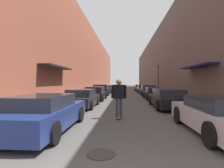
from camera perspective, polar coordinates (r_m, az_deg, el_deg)
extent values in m
plane|color=#4C4947|center=(29.26, 4.19, -2.71)|extent=(153.90, 153.90, 0.00)
cube|color=gray|center=(36.57, -3.50, -1.94)|extent=(1.80, 69.96, 0.12)
cube|color=gray|center=(36.58, 11.85, -1.95)|extent=(1.80, 69.96, 0.12)
cube|color=brown|center=(37.24, -7.97, 6.82)|extent=(4.00, 69.96, 11.44)
cube|color=black|center=(14.54, -17.54, 5.25)|extent=(1.00, 4.80, 0.12)
cube|color=#564C47|center=(37.25, 16.33, 6.66)|extent=(4.00, 69.96, 11.26)
cube|color=#141947|center=(14.57, 26.06, 5.20)|extent=(1.00, 4.80, 0.12)
cube|color=navy|center=(6.81, -21.10, -9.66)|extent=(1.91, 4.54, 0.67)
cube|color=#232833|center=(6.53, -21.97, -5.25)|extent=(1.68, 2.36, 0.42)
cylinder|color=black|center=(8.49, -22.77, -8.89)|extent=(0.18, 0.66, 0.66)
cylinder|color=black|center=(7.83, -10.33, -9.65)|extent=(0.18, 0.66, 0.66)
cylinder|color=black|center=(5.23, -18.31, -14.93)|extent=(0.18, 0.66, 0.66)
cube|color=#232326|center=(12.28, -9.73, -5.25)|extent=(1.86, 4.07, 0.59)
cube|color=#232833|center=(12.04, -9.97, -2.83)|extent=(1.61, 2.13, 0.47)
cylinder|color=black|center=(13.72, -12.05, -5.26)|extent=(0.18, 0.63, 0.63)
cylinder|color=black|center=(13.34, -4.74, -5.42)|extent=(0.18, 0.63, 0.63)
cylinder|color=black|center=(11.35, -15.60, -6.52)|extent=(0.18, 0.63, 0.63)
cylinder|color=black|center=(10.89, -6.79, -6.81)|extent=(0.18, 0.63, 0.63)
cube|color=black|center=(17.01, -5.37, -3.61)|extent=(1.74, 4.50, 0.55)
cube|color=#232833|center=(16.75, -5.50, -1.80)|extent=(1.52, 2.35, 0.54)
cylinder|color=black|center=(18.53, -7.22, -3.64)|extent=(0.18, 0.67, 0.67)
cylinder|color=black|center=(18.28, -2.05, -3.70)|extent=(0.18, 0.67, 0.67)
cylinder|color=black|center=(15.82, -9.22, -4.39)|extent=(0.18, 0.67, 0.67)
cylinder|color=black|center=(15.52, -3.15, -4.48)|extent=(0.18, 0.67, 0.67)
cube|color=black|center=(22.96, -3.42, -2.30)|extent=(2.01, 4.69, 0.69)
cube|color=#232833|center=(22.71, -3.50, -0.81)|extent=(1.74, 2.45, 0.51)
cylinder|color=black|center=(24.54, -5.19, -2.55)|extent=(0.18, 0.70, 0.70)
cylinder|color=black|center=(24.30, -0.75, -2.58)|extent=(0.18, 0.70, 0.70)
cylinder|color=black|center=(21.70, -6.42, -2.98)|extent=(0.18, 0.70, 0.70)
cylinder|color=black|center=(21.43, -1.40, -3.02)|extent=(0.18, 0.70, 0.70)
cube|color=navy|center=(28.97, -1.67, -1.81)|extent=(1.80, 4.57, 0.58)
cube|color=#232833|center=(28.72, -1.72, -0.80)|extent=(1.56, 2.39, 0.45)
cylinder|color=black|center=(30.46, -2.98, -1.95)|extent=(0.18, 0.67, 0.67)
cylinder|color=black|center=(30.30, 0.18, -1.96)|extent=(0.18, 0.67, 0.67)
cylinder|color=black|center=(27.68, -3.70, -2.21)|extent=(0.18, 0.67, 0.67)
cylinder|color=black|center=(27.50, -0.22, -2.23)|extent=(0.18, 0.67, 0.67)
cube|color=#B7B7BC|center=(6.94, 30.93, -9.55)|extent=(1.79, 4.47, 0.64)
cube|color=#232833|center=(6.67, 31.82, -5.40)|extent=(1.55, 2.33, 0.41)
cylinder|color=black|center=(7.92, 20.75, -9.40)|extent=(0.18, 0.71, 0.71)
cylinder|color=black|center=(8.56, 31.84, -8.71)|extent=(0.18, 0.71, 0.71)
cylinder|color=black|center=(5.40, 29.43, -14.24)|extent=(0.18, 0.71, 0.71)
cube|color=black|center=(12.45, 17.59, -5.13)|extent=(1.91, 4.78, 0.61)
cube|color=#232833|center=(12.17, 17.86, -2.68)|extent=(1.67, 2.49, 0.48)
cylinder|color=black|center=(13.74, 12.42, -5.24)|extent=(0.18, 0.64, 0.64)
cylinder|color=black|center=(14.12, 19.81, -5.11)|extent=(0.18, 0.64, 0.64)
cylinder|color=black|center=(10.84, 14.69, -6.84)|extent=(0.18, 0.64, 0.64)
cylinder|color=black|center=(11.32, 23.89, -6.56)|extent=(0.18, 0.64, 0.64)
cube|color=black|center=(18.25, 13.79, -3.29)|extent=(1.91, 4.35, 0.56)
cube|color=#232833|center=(18.01, 13.91, -1.75)|extent=(1.68, 2.26, 0.44)
cylinder|color=black|center=(19.46, 10.40, -3.39)|extent=(0.18, 0.71, 0.71)
cylinder|color=black|center=(19.75, 15.81, -3.35)|extent=(0.18, 0.71, 0.71)
cylinder|color=black|center=(16.79, 11.41, -4.04)|extent=(0.18, 0.71, 0.71)
cylinder|color=black|center=(17.13, 17.64, -3.97)|extent=(0.18, 0.71, 0.71)
cube|color=navy|center=(23.56, 11.62, -2.34)|extent=(1.81, 4.64, 0.63)
cube|color=#232833|center=(23.31, 11.70, -1.00)|extent=(1.59, 2.41, 0.49)
cylinder|color=black|center=(24.90, 9.17, -2.55)|extent=(0.18, 0.67, 0.67)
cylinder|color=black|center=(25.12, 13.19, -2.53)|extent=(0.18, 0.67, 0.67)
cylinder|color=black|center=(22.04, 9.83, -2.97)|extent=(0.18, 0.67, 0.67)
cylinder|color=black|center=(22.29, 14.36, -2.94)|extent=(0.18, 0.67, 0.67)
cube|color=gray|center=(29.03, 10.10, -1.72)|extent=(1.88, 4.52, 0.68)
cube|color=#232833|center=(28.79, 10.15, -0.64)|extent=(1.63, 2.36, 0.43)
cylinder|color=black|center=(30.35, 8.16, -1.98)|extent=(0.18, 0.66, 0.66)
cylinder|color=black|center=(30.53, 11.49, -1.97)|extent=(0.18, 0.66, 0.66)
cylinder|color=black|center=(27.57, 8.56, -2.25)|extent=(0.18, 0.66, 0.66)
cylinder|color=black|center=(27.77, 12.23, -2.23)|extent=(0.18, 0.66, 0.66)
cube|color=#515459|center=(34.51, 8.90, -1.43)|extent=(1.79, 4.72, 0.56)
cube|color=#232833|center=(34.26, 8.94, -0.58)|extent=(1.56, 2.46, 0.48)
cylinder|color=black|center=(35.91, 7.35, -1.55)|extent=(0.18, 0.68, 0.68)
cylinder|color=black|center=(36.04, 10.06, -1.54)|extent=(0.18, 0.68, 0.68)
cylinder|color=black|center=(33.00, 7.64, -1.74)|extent=(0.18, 0.68, 0.68)
cylinder|color=black|center=(33.15, 10.59, -1.74)|extent=(0.18, 0.68, 0.68)
cube|color=brown|center=(8.47, 2.24, -10.69)|extent=(0.20, 0.78, 0.02)
cylinder|color=beige|center=(8.72, 1.78, -10.60)|extent=(0.03, 0.06, 0.06)
cylinder|color=beige|center=(8.72, 2.80, -10.61)|extent=(0.03, 0.06, 0.06)
cylinder|color=beige|center=(8.23, 1.64, -11.28)|extent=(0.03, 0.06, 0.06)
cylinder|color=beige|center=(8.23, 2.72, -11.29)|extent=(0.03, 0.06, 0.06)
cylinder|color=#2D3351|center=(8.39, 1.61, -7.72)|extent=(0.13, 0.13, 0.87)
cylinder|color=#2D3351|center=(8.39, 2.86, -7.73)|extent=(0.13, 0.13, 0.87)
cube|color=black|center=(8.31, 2.24, -2.50)|extent=(0.52, 0.23, 0.66)
sphere|color=#8C664C|center=(8.30, 2.24, 0.75)|extent=(0.28, 0.28, 0.28)
cylinder|color=black|center=(8.33, 0.10, -2.49)|extent=(0.10, 0.10, 0.63)
cylinder|color=black|center=(8.31, 4.38, -2.50)|extent=(0.10, 0.10, 0.63)
cylinder|color=#332D28|center=(4.50, -3.64, -21.85)|extent=(0.70, 0.70, 0.02)
cylinder|color=#2D2D2D|center=(24.54, 14.86, 1.47)|extent=(0.10, 0.10, 3.92)
cube|color=#332D0F|center=(24.62, 14.87, 5.51)|extent=(0.16, 0.16, 0.45)
sphere|color=red|center=(24.55, 14.91, 5.79)|extent=(0.11, 0.11, 0.11)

